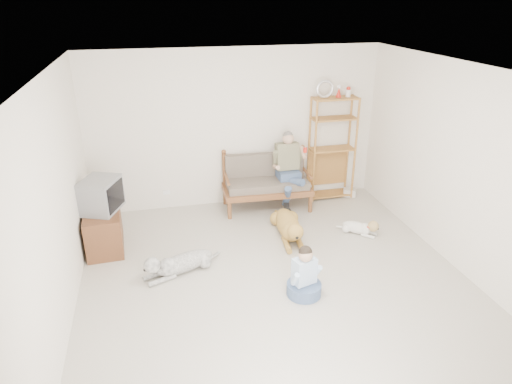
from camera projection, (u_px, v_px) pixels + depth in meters
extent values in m
plane|color=beige|center=(279.00, 287.00, 5.86)|extent=(5.50, 5.50, 0.00)
plane|color=white|center=(284.00, 73.00, 4.78)|extent=(5.50, 5.50, 0.00)
plane|color=silver|center=(236.00, 129.00, 7.77)|extent=(5.00, 0.00, 5.00)
plane|color=silver|center=(404.00, 360.00, 2.87)|extent=(5.00, 0.00, 5.00)
plane|color=silver|center=(53.00, 213.00, 4.79)|extent=(0.00, 5.50, 5.50)
plane|color=silver|center=(468.00, 173.00, 5.85)|extent=(0.00, 5.50, 5.50)
cube|color=brown|center=(267.00, 189.00, 7.90)|extent=(1.53, 0.77, 0.10)
cube|color=#61584A|center=(267.00, 183.00, 7.86)|extent=(1.41, 0.67, 0.13)
cube|color=#61584A|center=(264.00, 166.00, 7.98)|extent=(1.38, 0.19, 0.45)
cylinder|color=brown|center=(263.00, 154.00, 7.95)|extent=(1.40, 0.12, 0.05)
cylinder|color=brown|center=(231.00, 211.00, 7.57)|extent=(0.07, 0.07, 0.30)
cylinder|color=brown|center=(224.00, 180.00, 7.97)|extent=(0.07, 0.07, 0.95)
cylinder|color=brown|center=(310.00, 203.00, 7.86)|extent=(0.07, 0.07, 0.30)
cylinder|color=brown|center=(300.00, 173.00, 8.27)|extent=(0.07, 0.07, 0.95)
cube|color=#4F6391|center=(288.00, 175.00, 7.88)|extent=(0.37, 0.35, 0.18)
cube|color=#7F7A59|center=(287.00, 156.00, 7.83)|extent=(0.39, 0.26, 0.48)
sphere|color=tan|center=(288.00, 139.00, 7.68)|extent=(0.19, 0.19, 0.19)
sphere|color=#5E5853|center=(288.00, 136.00, 7.68)|extent=(0.17, 0.17, 0.17)
cylinder|color=red|center=(305.00, 150.00, 7.64)|extent=(0.06, 0.06, 0.08)
cube|color=#BB813A|center=(336.00, 98.00, 7.76)|extent=(0.78, 0.32, 0.03)
torus|color=silver|center=(325.00, 89.00, 7.65)|extent=(0.32, 0.05, 0.32)
cone|color=red|center=(339.00, 93.00, 7.74)|extent=(0.10, 0.10, 0.16)
cylinder|color=#BB813A|center=(315.00, 153.00, 7.91)|extent=(0.04, 0.04, 1.85)
cylinder|color=#BB813A|center=(309.00, 148.00, 8.18)|extent=(0.04, 0.04, 1.85)
cylinder|color=#BB813A|center=(355.00, 150.00, 8.07)|extent=(0.04, 0.04, 1.85)
cylinder|color=#BB813A|center=(348.00, 145.00, 8.34)|extent=(0.04, 0.04, 1.85)
cube|color=silver|center=(349.00, 192.00, 8.48)|extent=(0.26, 0.23, 0.14)
cube|color=brown|center=(104.00, 229.00, 6.67)|extent=(0.54, 0.92, 0.60)
cube|color=brown|center=(85.00, 238.00, 6.42)|extent=(0.04, 0.40, 0.50)
cube|color=brown|center=(88.00, 224.00, 6.82)|extent=(0.04, 0.40, 0.50)
cube|color=slate|center=(101.00, 195.00, 6.48)|extent=(0.64, 0.70, 0.47)
cube|color=black|center=(116.00, 196.00, 6.45)|extent=(0.20, 0.46, 0.38)
cube|color=white|center=(167.00, 192.00, 7.92)|extent=(0.12, 0.02, 0.08)
ellipsoid|color=#BE9142|center=(288.00, 224.00, 7.14)|extent=(0.43, 0.99, 0.30)
sphere|color=#BE9142|center=(292.00, 232.00, 6.87)|extent=(0.30, 0.30, 0.30)
sphere|color=#BE9142|center=(295.00, 232.00, 6.60)|extent=(0.24, 0.24, 0.24)
ellipsoid|color=#BE9142|center=(297.00, 237.00, 6.51)|extent=(0.12, 0.18, 0.09)
cylinder|color=#BE9142|center=(282.00, 216.00, 7.61)|extent=(0.14, 0.39, 0.05)
ellipsoid|color=#BE9142|center=(289.00, 231.00, 6.61)|extent=(0.06, 0.08, 0.12)
ellipsoid|color=#BE9142|center=(301.00, 231.00, 6.63)|extent=(0.06, 0.08, 0.12)
ellipsoid|color=white|center=(185.00, 262.00, 6.18)|extent=(0.89, 0.59, 0.25)
sphere|color=white|center=(168.00, 267.00, 6.03)|extent=(0.25, 0.25, 0.25)
sphere|color=white|center=(152.00, 265.00, 5.88)|extent=(0.22, 0.22, 0.22)
ellipsoid|color=white|center=(145.00, 269.00, 5.83)|extent=(0.18, 0.15, 0.08)
cylinder|color=white|center=(212.00, 257.00, 6.43)|extent=(0.28, 0.26, 0.04)
ellipsoid|color=white|center=(151.00, 262.00, 5.94)|extent=(0.08, 0.07, 0.11)
ellipsoid|color=white|center=(156.00, 267.00, 5.83)|extent=(0.08, 0.07, 0.11)
ellipsoid|color=white|center=(357.00, 227.00, 7.17)|extent=(0.48, 0.48, 0.18)
sphere|color=white|center=(365.00, 229.00, 7.10)|extent=(0.18, 0.18, 0.18)
sphere|color=tan|center=(373.00, 226.00, 7.01)|extent=(0.17, 0.17, 0.17)
ellipsoid|color=tan|center=(378.00, 228.00, 6.98)|extent=(0.14, 0.14, 0.06)
cylinder|color=white|center=(342.00, 227.00, 7.30)|extent=(0.18, 0.10, 0.03)
cone|color=tan|center=(371.00, 225.00, 6.95)|extent=(0.05, 0.05, 0.06)
cone|color=tan|center=(374.00, 222.00, 7.04)|extent=(0.05, 0.05, 0.06)
torus|color=red|center=(372.00, 227.00, 7.02)|extent=(0.15, 0.15, 0.02)
cylinder|color=#4F6391|center=(304.00, 289.00, 5.70)|extent=(0.44, 0.44, 0.16)
cube|color=silver|center=(304.00, 271.00, 5.61)|extent=(0.32, 0.25, 0.34)
sphere|color=tan|center=(306.00, 255.00, 5.50)|extent=(0.18, 0.18, 0.18)
sphere|color=black|center=(305.00, 252.00, 5.50)|extent=(0.17, 0.17, 0.17)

